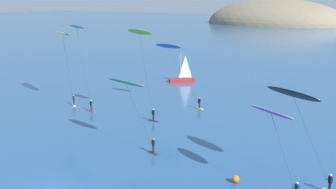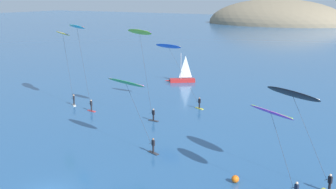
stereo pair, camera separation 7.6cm
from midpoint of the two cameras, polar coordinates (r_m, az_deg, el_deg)
The scene contains 10 objects.
headland_island at distance 251.41m, azimuth 14.71°, elevation 9.26°, with size 79.43×55.06×28.12m.
sailboat_near at distance 81.33m, azimuth 1.77°, elevation 2.13°, with size 5.35×4.32×5.70m.
kitesurfer_cyan at distance 63.26m, azimuth -12.04°, elevation 7.95°, with size 6.60×3.13×12.37m.
kitesurfer_green at distance 46.51m, azimuth -5.44°, elevation 1.00°, with size 8.12×2.76×7.52m.
kitesurfer_blue at distance 64.03m, azimuth 0.45°, elevation 5.86°, with size 8.84×1.79×9.36m.
kitesurfer_black at distance 39.88m, azimuth 16.82°, elevation -0.60°, with size 8.09×4.74×8.32m.
kitesurfer_purple at distance 37.04m, azimuth 14.10°, elevation -3.24°, with size 6.25×4.09×7.17m.
kitesurfer_yellow at distance 67.65m, azimuth -13.93°, elevation 7.37°, with size 6.70×4.36×11.03m.
kitesurfer_lime at distance 56.25m, azimuth -3.67°, elevation 7.41°, with size 5.65×2.36×12.20m.
marker_buoy at distance 39.25m, azimuth 9.15°, elevation -11.23°, with size 0.70×0.70×0.70m, color orange.
Camera 2 is at (25.82, -22.71, 16.65)m, focal length 45.00 mm.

